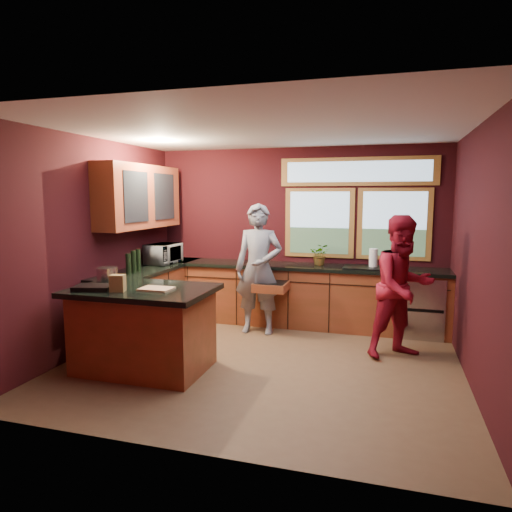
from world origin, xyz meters
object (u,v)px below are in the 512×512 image
at_px(person_red, 403,287).
at_px(cutting_board, 156,289).
at_px(island, 144,328).
at_px(person_grey, 259,269).
at_px(stock_pot, 107,275).

relative_size(person_red, cutting_board, 4.96).
bearing_deg(island, person_grey, 63.69).
bearing_deg(person_red, person_grey, 131.69).
bearing_deg(cutting_board, stock_pot, 165.07).
distance_m(island, cutting_board, 0.52).
xyz_separation_m(person_red, cutting_board, (-2.61, -1.31, 0.09)).
relative_size(person_red, stock_pot, 7.24).
distance_m(island, person_red, 3.10).
height_order(island, stock_pot, stock_pot).
bearing_deg(island, stock_pot, 164.74).
xyz_separation_m(person_grey, stock_pot, (-1.40, -1.58, 0.11)).
xyz_separation_m(person_grey, cutting_board, (-0.65, -1.78, 0.03)).
xyz_separation_m(person_red, stock_pot, (-3.36, -1.11, 0.17)).
relative_size(person_grey, stock_pot, 7.74).
xyz_separation_m(person_grey, person_red, (1.95, -0.47, -0.06)).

